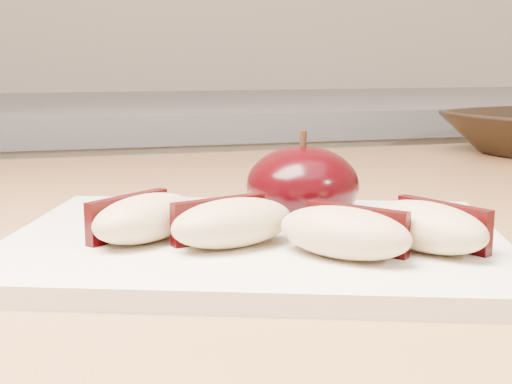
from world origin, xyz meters
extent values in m
cube|color=silver|center=(0.00, 1.20, 0.45)|extent=(2.40, 0.60, 0.90)
cube|color=slate|center=(0.00, 1.20, 0.92)|extent=(2.40, 0.62, 0.04)
cube|color=#A57048|center=(0.00, 0.50, 0.88)|extent=(1.64, 0.64, 0.04)
cube|color=beige|center=(-0.09, 0.38, 0.91)|extent=(0.34, 0.29, 0.01)
ellipsoid|color=black|center=(-0.04, 0.43, 0.93)|extent=(0.08, 0.08, 0.05)
cylinder|color=black|center=(-0.04, 0.43, 0.96)|extent=(0.00, 0.00, 0.01)
ellipsoid|color=tan|center=(-0.15, 0.38, 0.92)|extent=(0.08, 0.07, 0.03)
cube|color=black|center=(-0.16, 0.39, 0.92)|extent=(0.05, 0.04, 0.02)
ellipsoid|color=tan|center=(-0.11, 0.36, 0.92)|extent=(0.08, 0.06, 0.03)
cube|color=black|center=(-0.11, 0.37, 0.92)|extent=(0.06, 0.02, 0.02)
ellipsoid|color=tan|center=(-0.06, 0.32, 0.92)|extent=(0.07, 0.08, 0.03)
cube|color=black|center=(-0.04, 0.33, 0.92)|extent=(0.04, 0.05, 0.02)
ellipsoid|color=tan|center=(-0.01, 0.32, 0.92)|extent=(0.06, 0.08, 0.03)
cube|color=black|center=(0.01, 0.33, 0.92)|extent=(0.03, 0.05, 0.02)
camera|label=1|loc=(-0.19, -0.01, 1.01)|focal=50.00mm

